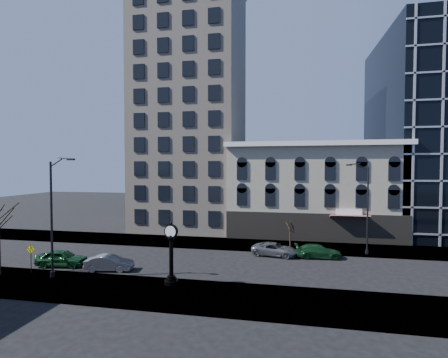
% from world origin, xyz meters
% --- Properties ---
extents(ground, '(160.00, 160.00, 0.00)m').
position_xyz_m(ground, '(0.00, 0.00, 0.00)').
color(ground, black).
rests_on(ground, ground).
extents(sidewalk_far, '(160.00, 6.00, 0.12)m').
position_xyz_m(sidewalk_far, '(0.00, 8.00, 0.06)').
color(sidewalk_far, gray).
rests_on(sidewalk_far, ground).
extents(sidewalk_near, '(160.00, 6.00, 0.12)m').
position_xyz_m(sidewalk_near, '(0.00, -8.00, 0.06)').
color(sidewalk_near, gray).
rests_on(sidewalk_near, ground).
extents(cream_tower, '(15.90, 15.40, 42.50)m').
position_xyz_m(cream_tower, '(-6.11, 18.88, 19.32)').
color(cream_tower, '#BEAC98').
rests_on(cream_tower, ground).
extents(victorian_row, '(22.60, 11.19, 12.50)m').
position_xyz_m(victorian_row, '(12.00, 15.89, 6.00)').
color(victorian_row, '#9D9581').
rests_on(victorian_row, ground).
extents(street_clock, '(1.10, 1.10, 4.86)m').
position_xyz_m(street_clock, '(-0.20, -6.33, 2.32)').
color(street_clock, black).
rests_on(street_clock, sidewalk_near).
extents(street_lamp_near, '(2.63, 0.40, 10.16)m').
position_xyz_m(street_lamp_near, '(-9.76, -6.63, 7.79)').
color(street_lamp_near, black).
rests_on(street_lamp_near, sidewalk_near).
extents(street_lamp_far, '(2.53, 0.51, 9.75)m').
position_xyz_m(street_lamp_far, '(16.27, 6.06, 7.48)').
color(street_lamp_far, black).
rests_on(street_lamp_far, sidewalk_far).
extents(bare_tree_far, '(2.14, 2.14, 3.67)m').
position_xyz_m(bare_tree_far, '(9.07, 7.68, 2.88)').
color(bare_tree_far, black).
rests_on(bare_tree_far, sidewalk_far).
extents(warning_sign, '(0.79, 0.10, 2.43)m').
position_xyz_m(warning_sign, '(-13.10, -6.00, 1.79)').
color(warning_sign, black).
rests_on(warning_sign, sidewalk_near).
extents(car_near_a, '(4.78, 2.48, 1.55)m').
position_xyz_m(car_near_a, '(-12.00, -3.53, 0.78)').
color(car_near_a, '#143F1E').
rests_on(car_near_a, ground).
extents(car_near_b, '(4.36, 2.11, 1.38)m').
position_xyz_m(car_near_b, '(-6.96, -3.85, 0.69)').
color(car_near_b, '#595B60').
rests_on(car_near_b, ground).
extents(car_far_a, '(5.07, 2.97, 1.33)m').
position_xyz_m(car_far_a, '(7.42, 3.91, 0.66)').
color(car_far_a, '#595B60').
rests_on(car_far_a, ground).
extents(car_far_b, '(4.79, 2.30, 1.35)m').
position_xyz_m(car_far_b, '(11.83, 3.91, 0.67)').
color(car_far_b, '#143F1E').
rests_on(car_far_b, ground).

